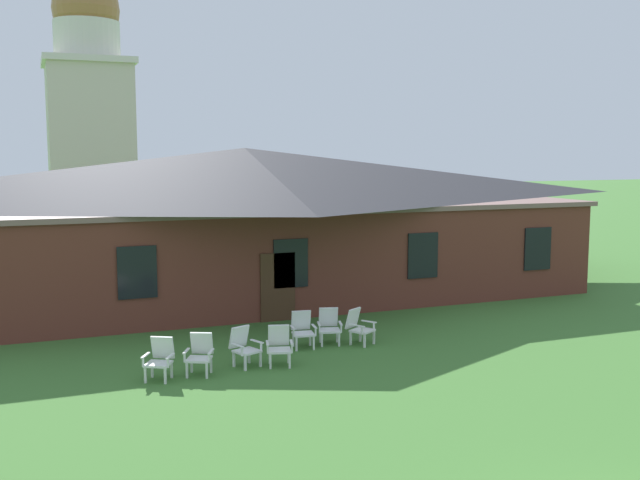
# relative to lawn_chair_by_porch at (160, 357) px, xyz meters

# --- Properties ---
(brick_building) EXTENTS (23.88, 10.40, 5.28)m
(brick_building) POSITION_rel_lawn_chair_by_porch_xyz_m (4.72, 9.51, 2.19)
(brick_building) COLOR brown
(brick_building) RESTS_ON ground
(dome_tower) EXTENTS (5.18, 5.18, 16.29)m
(dome_tower) POSITION_rel_lawn_chair_by_porch_xyz_m (0.93, 29.86, 6.83)
(dome_tower) COLOR beige
(dome_tower) RESTS_ON ground
(lawn_chair_by_porch) EXTENTS (0.82, 0.86, 0.96)m
(lawn_chair_by_porch) POSITION_rel_lawn_chair_by_porch_xyz_m (0.00, 0.00, 0.00)
(lawn_chair_by_porch) COLOR silver
(lawn_chair_by_porch) RESTS_ON ground
(lawn_chair_near_door) EXTENTS (0.81, 0.85, 0.96)m
(lawn_chair_near_door) POSITION_rel_lawn_chair_by_porch_xyz_m (0.93, 0.04, 0.00)
(lawn_chair_near_door) COLOR silver
(lawn_chair_near_door) RESTS_ON ground
(lawn_chair_left_end) EXTENTS (0.78, 0.83, 0.96)m
(lawn_chair_left_end) POSITION_rel_lawn_chair_by_porch_xyz_m (2.05, 0.29, 0.00)
(lawn_chair_left_end) COLOR white
(lawn_chair_left_end) RESTS_ON ground
(lawn_chair_middle) EXTENTS (0.74, 0.79, 0.96)m
(lawn_chair_middle) POSITION_rel_lawn_chair_by_porch_xyz_m (2.87, 0.08, 0.00)
(lawn_chair_middle) COLOR silver
(lawn_chair_middle) RESTS_ON ground
(lawn_chair_right_end) EXTENTS (0.70, 0.74, 0.96)m
(lawn_chair_right_end) POSITION_rel_lawn_chair_by_porch_xyz_m (3.95, 1.37, 0.00)
(lawn_chair_right_end) COLOR white
(lawn_chair_right_end) RESTS_ON ground
(lawn_chair_far_side) EXTENTS (0.74, 0.79, 0.96)m
(lawn_chair_far_side) POSITION_rel_lawn_chair_by_porch_xyz_m (4.75, 1.47, 0.00)
(lawn_chair_far_side) COLOR white
(lawn_chair_far_side) RESTS_ON ground
(lawn_chair_under_eave) EXTENTS (0.84, 0.87, 0.96)m
(lawn_chair_under_eave) POSITION_rel_lawn_chair_by_porch_xyz_m (5.47, 1.12, 0.00)
(lawn_chair_under_eave) COLOR silver
(lawn_chair_under_eave) RESTS_ON ground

